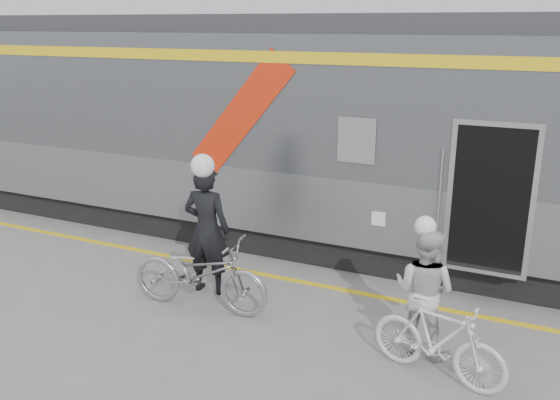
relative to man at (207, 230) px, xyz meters
The scene contains 9 objects.
ground 1.90m from the man, 51.18° to the right, with size 90.00×90.00×0.00m, color slate.
train 3.52m from the man, 60.89° to the left, with size 24.00×3.17×4.10m.
safety_strip 1.67m from the man, 41.15° to the left, with size 24.00×0.12×0.01m, color yellow.
man is the anchor object (origin of this frame).
bicycle_left 0.74m from the man, 70.02° to the right, with size 0.73×2.08×1.09m, color #929499.
woman 3.34m from the man, ahead, with size 0.79×0.61×1.62m, color beige.
bicycle_right 3.76m from the man, 13.73° to the right, with size 0.46×1.63×0.98m, color silver.
helmet_man 1.17m from the man, ahead, with size 0.34×0.34×0.34m, color white.
helmet_woman 3.42m from the man, ahead, with size 0.26×0.26×0.26m, color white.
Camera 1 is at (3.51, -5.83, 3.97)m, focal length 38.00 mm.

